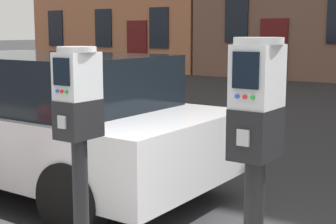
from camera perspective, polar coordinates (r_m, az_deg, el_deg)
name	(u,v)px	position (r m, az deg, el deg)	size (l,w,h in m)	color
parking_meter_near_kerb	(79,127)	(2.88, -9.99, -1.66)	(0.22, 0.25, 1.44)	black
parking_meter_twin_adjacent	(256,144)	(2.27, 9.80, -3.52)	(0.22, 0.25, 1.49)	black
parked_car_dark_hatchback	(31,117)	(5.68, -15.13, -0.52)	(4.43, 1.87, 1.42)	silver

